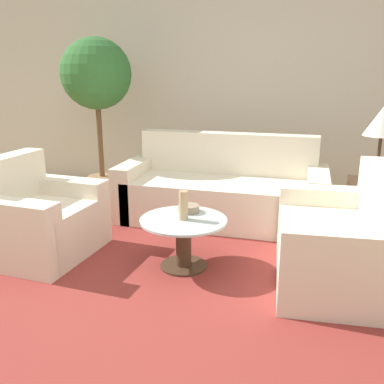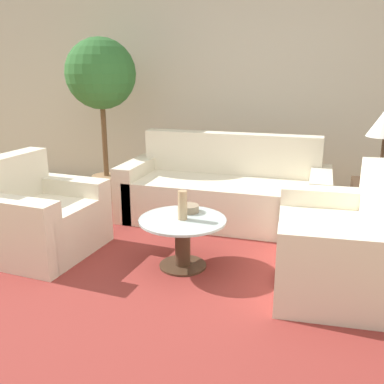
% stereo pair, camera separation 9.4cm
% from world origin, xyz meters
% --- Properties ---
extents(ground_plane, '(14.00, 14.00, 0.00)m').
position_xyz_m(ground_plane, '(0.00, 0.00, 0.00)').
color(ground_plane, '#9E754C').
extents(wall_back, '(10.00, 0.06, 2.60)m').
position_xyz_m(wall_back, '(0.00, 3.00, 1.30)').
color(wall_back, beige).
rests_on(wall_back, ground_plane).
extents(rug, '(3.40, 3.23, 0.01)m').
position_xyz_m(rug, '(0.14, 0.65, 0.00)').
color(rug, maroon).
rests_on(rug, ground_plane).
extents(sofa_main, '(2.07, 0.83, 0.87)m').
position_xyz_m(sofa_main, '(0.21, 1.85, 0.28)').
color(sofa_main, beige).
rests_on(sofa_main, ground_plane).
extents(armchair, '(0.83, 0.95, 0.83)m').
position_xyz_m(armchair, '(-1.12, 0.59, 0.28)').
color(armchair, beige).
rests_on(armchair, ground_plane).
extents(loveseat, '(0.88, 1.26, 0.85)m').
position_xyz_m(loveseat, '(1.33, 0.75, 0.28)').
color(loveseat, beige).
rests_on(loveseat, ground_plane).
extents(coffee_table, '(0.68, 0.68, 0.40)m').
position_xyz_m(coffee_table, '(0.14, 0.65, 0.26)').
color(coffee_table, '#422D1E').
rests_on(coffee_table, ground_plane).
extents(side_table, '(0.44, 0.44, 0.53)m').
position_xyz_m(side_table, '(1.64, 1.72, 0.27)').
color(side_table, '#422D1E').
rests_on(side_table, ground_plane).
extents(potted_plant, '(0.79, 0.79, 1.86)m').
position_xyz_m(potted_plant, '(-1.32, 2.17, 1.37)').
color(potted_plant, '#93704C').
rests_on(potted_plant, ground_plane).
extents(vase, '(0.07, 0.07, 0.23)m').
position_xyz_m(vase, '(0.14, 0.65, 0.52)').
color(vase, tan).
rests_on(vase, coffee_table).
extents(bowl, '(0.17, 0.17, 0.06)m').
position_xyz_m(bowl, '(0.13, 0.83, 0.43)').
color(bowl, gray).
rests_on(bowl, coffee_table).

